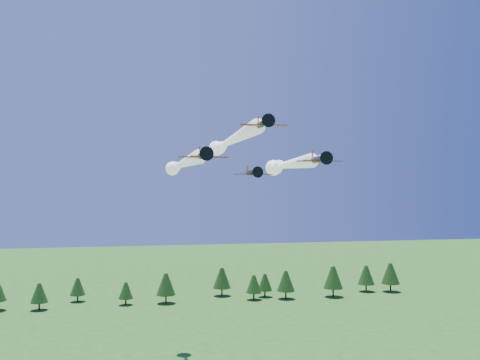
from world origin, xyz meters
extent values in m
cylinder|color=black|center=(-0.78, -7.59, 51.27)|extent=(1.08, 5.27, 0.97)
cone|color=black|center=(-0.84, -10.66, 51.27)|extent=(0.99, 0.89, 0.97)
cone|color=black|center=(-0.85, -11.24, 51.27)|extent=(0.44, 0.45, 0.43)
cylinder|color=black|center=(-0.86, -11.41, 51.27)|extent=(2.04, 0.08, 2.04)
cube|color=#C03812|center=(-0.79, -7.98, 50.96)|extent=(7.22, 1.46, 0.12)
cube|color=#C03812|center=(-0.71, -4.14, 51.32)|extent=(2.84, 0.88, 0.07)
cube|color=#C03812|center=(-0.71, -4.04, 52.10)|extent=(0.11, 0.93, 1.41)
ellipsoid|color=#96BAE8|center=(-0.80, -8.47, 51.66)|extent=(0.72, 1.18, 0.61)
sphere|color=white|center=(0.06, 34.96, 51.27)|extent=(2.30, 2.30, 2.30)
sphere|color=white|center=(0.17, 40.42, 51.27)|extent=(3.00, 3.00, 3.00)
sphere|color=white|center=(0.28, 45.89, 51.27)|extent=(3.70, 3.70, 3.70)
cylinder|color=black|center=(-9.00, 0.17, 46.78)|extent=(1.17, 5.92, 1.09)
cone|color=black|center=(-8.95, -3.28, 46.78)|extent=(1.11, 1.00, 1.09)
cone|color=black|center=(-8.95, -3.93, 46.78)|extent=(0.49, 0.50, 0.48)
cylinder|color=black|center=(-8.94, -4.12, 46.78)|extent=(2.30, 0.07, 2.30)
cube|color=#C03812|center=(-8.99, -0.27, 46.43)|extent=(8.11, 1.58, 0.13)
cube|color=#C03812|center=(-9.05, 4.05, 46.84)|extent=(3.18, 0.97, 0.08)
cube|color=#C03812|center=(-9.05, 4.16, 47.71)|extent=(0.11, 1.04, 1.59)
ellipsoid|color=#96BAE8|center=(-8.99, -0.81, 47.22)|extent=(0.80, 1.32, 0.68)
sphere|color=white|center=(-9.57, 45.26, 46.78)|extent=(2.30, 2.30, 2.30)
sphere|color=white|center=(-9.65, 51.02, 46.78)|extent=(3.00, 3.00, 3.00)
sphere|color=white|center=(-9.72, 56.78, 46.78)|extent=(3.70, 3.70, 3.70)
cylinder|color=black|center=(10.22, -1.93, 46.21)|extent=(1.28, 5.69, 1.05)
cone|color=black|center=(10.09, -5.23, 46.21)|extent=(1.08, 0.98, 1.05)
cone|color=black|center=(10.06, -5.85, 46.21)|extent=(0.48, 0.49, 0.46)
cylinder|color=black|center=(10.05, -6.03, 46.21)|extent=(2.20, 0.13, 2.20)
cube|color=#C03812|center=(10.21, -2.35, 45.87)|extent=(7.80, 1.73, 0.13)
cube|color=#C03812|center=(10.38, 1.78, 46.26)|extent=(3.07, 1.01, 0.07)
cube|color=#C03812|center=(10.38, 1.88, 47.10)|extent=(0.14, 1.00, 1.52)
ellipsoid|color=#96BAE8|center=(10.18, -2.87, 46.62)|extent=(0.80, 1.29, 0.65)
sphere|color=white|center=(11.43, 27.10, 46.21)|extent=(2.30, 2.30, 2.30)
sphere|color=white|center=(11.57, 30.62, 46.21)|extent=(3.00, 3.00, 3.00)
sphere|color=white|center=(11.72, 34.14, 46.21)|extent=(3.70, 3.70, 3.70)
cylinder|color=black|center=(0.73, 6.60, 44.15)|extent=(1.16, 5.15, 0.95)
cone|color=black|center=(0.86, 3.62, 44.15)|extent=(0.98, 0.89, 0.95)
cone|color=black|center=(0.88, 3.05, 44.15)|extent=(0.43, 0.44, 0.42)
cylinder|color=black|center=(0.89, 2.89, 44.15)|extent=(1.99, 0.12, 1.99)
cube|color=#C03812|center=(0.74, 6.22, 43.84)|extent=(7.06, 1.57, 0.11)
cube|color=#C03812|center=(0.59, 9.96, 44.19)|extent=(2.78, 0.92, 0.07)
cube|color=#C03812|center=(0.58, 10.06, 44.95)|extent=(0.12, 0.90, 1.37)
ellipsoid|color=#96BAE8|center=(0.76, 5.75, 44.53)|extent=(0.73, 1.17, 0.59)
cylinder|color=#382314|center=(-8.58, 106.58, 1.50)|extent=(0.60, 0.60, 3.01)
cone|color=#16330F|center=(-8.58, 106.58, 6.88)|extent=(6.88, 6.88, 7.74)
cylinder|color=#382314|center=(80.49, 110.62, 1.59)|extent=(0.60, 0.60, 3.17)
cone|color=#16330F|center=(80.49, 110.62, 7.25)|extent=(7.25, 7.25, 8.16)
cylinder|color=#382314|center=(71.13, 112.88, 1.45)|extent=(0.60, 0.60, 2.89)
cone|color=#16330F|center=(71.13, 112.88, 6.62)|extent=(6.62, 6.62, 7.44)
cylinder|color=#382314|center=(13.24, 115.62, 1.50)|extent=(0.60, 0.60, 3.00)
cone|color=#16330F|center=(13.24, 115.62, 6.86)|extent=(6.86, 6.86, 7.72)
cylinder|color=#382314|center=(23.69, 106.39, 1.27)|extent=(0.60, 0.60, 2.54)
cone|color=#16330F|center=(23.69, 106.39, 5.82)|extent=(5.82, 5.82, 6.54)
cylinder|color=#382314|center=(-22.64, 106.73, 1.12)|extent=(0.60, 0.60, 2.24)
cone|color=#16330F|center=(-22.64, 106.73, 5.12)|extent=(5.12, 5.12, 5.76)
cylinder|color=#382314|center=(35.72, 105.54, 1.46)|extent=(0.60, 0.60, 2.91)
cone|color=#16330F|center=(35.72, 105.54, 6.66)|extent=(6.66, 6.66, 7.49)
cylinder|color=#382314|center=(-39.87, 115.51, 1.21)|extent=(0.60, 0.60, 2.41)
cone|color=#16330F|center=(-39.87, 115.51, 5.51)|extent=(5.51, 5.51, 6.20)
cylinder|color=#382314|center=(-51.27, 104.32, 1.27)|extent=(0.60, 0.60, 2.54)
cone|color=#16330F|center=(-51.27, 104.32, 5.81)|extent=(5.81, 5.81, 6.54)
cylinder|color=#382314|center=(54.38, 105.60, 1.62)|extent=(0.60, 0.60, 3.24)
cone|color=#16330F|center=(54.38, 105.60, 7.41)|extent=(7.41, 7.41, 8.33)
cylinder|color=#382314|center=(28.92, 110.48, 1.22)|extent=(0.60, 0.60, 2.44)
cone|color=#16330F|center=(28.92, 110.48, 5.58)|extent=(5.58, 5.58, 6.28)
camera|label=1|loc=(-20.14, -86.64, 41.47)|focal=40.00mm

